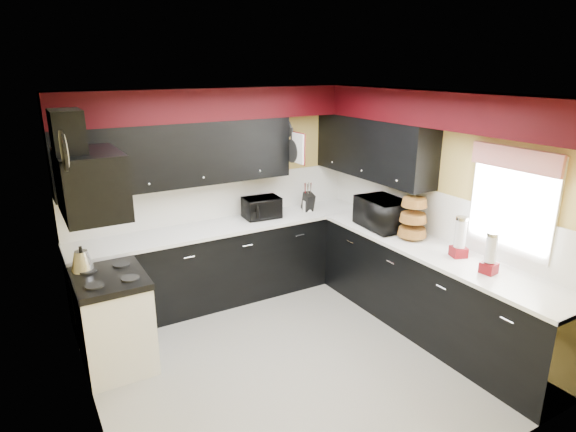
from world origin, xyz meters
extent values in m
plane|color=gray|center=(0.00, 0.00, 0.00)|extent=(3.60, 3.60, 0.00)
cube|color=#E0C666|center=(0.00, 1.80, 1.25)|extent=(3.60, 0.06, 2.50)
cube|color=#E0C666|center=(1.80, 0.00, 1.25)|extent=(0.06, 3.60, 2.50)
cube|color=#E0C666|center=(-1.80, 0.00, 1.25)|extent=(0.06, 3.60, 2.50)
cube|color=white|center=(0.00, 0.00, 2.50)|extent=(3.60, 3.60, 0.06)
cube|color=black|center=(0.00, 1.50, 0.45)|extent=(3.60, 0.60, 0.90)
cube|color=black|center=(1.50, -0.30, 0.45)|extent=(0.60, 3.00, 0.90)
cube|color=white|center=(0.00, 1.50, 0.92)|extent=(3.62, 0.64, 0.04)
cube|color=white|center=(1.50, -0.30, 0.92)|extent=(0.64, 3.02, 0.04)
cube|color=white|center=(0.00, 1.79, 1.19)|extent=(3.60, 0.02, 0.50)
cube|color=white|center=(1.79, 0.00, 1.19)|extent=(0.02, 3.60, 0.50)
cube|color=black|center=(-0.50, 1.62, 1.80)|extent=(2.60, 0.35, 0.70)
cube|color=black|center=(1.62, 0.90, 1.80)|extent=(0.35, 1.80, 0.70)
cube|color=black|center=(0.00, 1.62, 2.33)|extent=(3.60, 0.36, 0.35)
cube|color=black|center=(1.62, -0.18, 2.33)|extent=(0.36, 3.24, 0.35)
cube|color=white|center=(-1.50, 0.75, 0.43)|extent=(0.60, 0.75, 0.86)
cube|color=black|center=(-1.50, 0.75, 0.89)|extent=(0.62, 0.77, 0.06)
cube|color=black|center=(-1.55, 0.75, 1.78)|extent=(0.50, 0.78, 0.55)
cube|color=black|center=(-1.68, 0.75, 2.20)|extent=(0.24, 0.40, 0.40)
cube|color=red|center=(1.73, -0.90, 1.95)|extent=(0.04, 0.88, 0.20)
cube|color=white|center=(0.83, 1.30, 1.80)|extent=(0.03, 0.26, 0.35)
imported|color=black|center=(0.46, 1.53, 1.07)|extent=(0.46, 0.40, 0.25)
imported|color=black|center=(1.49, 0.49, 1.11)|extent=(0.47, 0.65, 0.34)
cylinder|color=silver|center=(1.10, 1.49, 1.01)|extent=(0.16, 0.16, 0.14)
cube|color=black|center=(1.10, 1.48, 1.06)|extent=(0.12, 0.16, 0.24)
camera|label=1|loc=(-2.10, -3.51, 2.74)|focal=30.00mm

